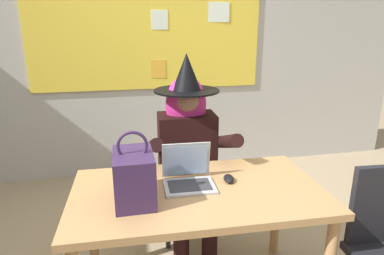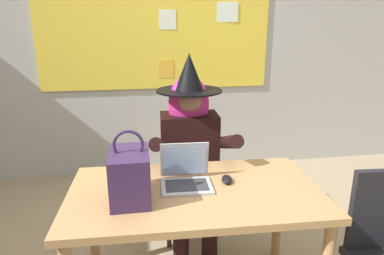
% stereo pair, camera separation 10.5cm
% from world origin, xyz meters
% --- Properties ---
extents(wall_back_bulletin, '(5.97, 2.19, 2.64)m').
position_xyz_m(wall_back_bulletin, '(-0.00, 1.99, 1.34)').
color(wall_back_bulletin, '#B2B2AD').
rests_on(wall_back_bulletin, ground).
extents(desk_main, '(1.42, 0.83, 0.73)m').
position_xyz_m(desk_main, '(0.07, -0.01, 0.64)').
color(desk_main, tan).
rests_on(desk_main, ground).
extents(chair_at_desk, '(0.45, 0.45, 0.91)m').
position_xyz_m(chair_at_desk, '(0.15, 0.74, 0.51)').
color(chair_at_desk, '#2D3347').
rests_on(chair_at_desk, ground).
extents(person_costumed, '(0.61, 0.71, 1.42)m').
position_xyz_m(person_costumed, '(0.14, 0.62, 0.79)').
color(person_costumed, black).
rests_on(person_costumed, ground).
extents(laptop, '(0.29, 0.26, 0.23)m').
position_xyz_m(laptop, '(0.03, 0.07, 0.78)').
color(laptop, '#B7B7BC').
rests_on(laptop, desk_main).
extents(computer_mouse, '(0.08, 0.11, 0.03)m').
position_xyz_m(computer_mouse, '(0.26, 0.05, 0.74)').
color(computer_mouse, black).
rests_on(computer_mouse, desk_main).
extents(handbag, '(0.20, 0.30, 0.38)m').
position_xyz_m(handbag, '(-0.28, -0.06, 0.86)').
color(handbag, '#38234C').
rests_on(handbag, desk_main).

